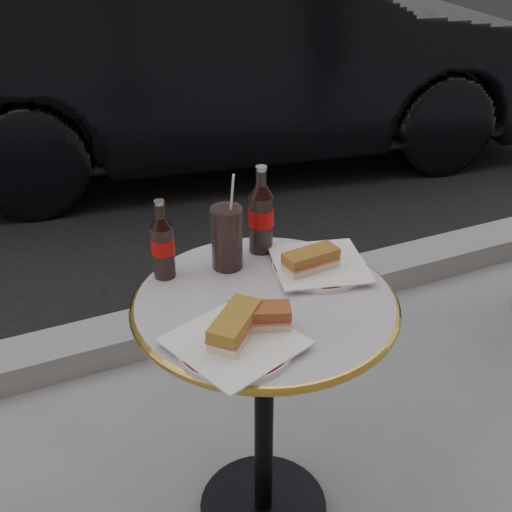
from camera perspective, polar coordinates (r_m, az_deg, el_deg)
name	(u,v)px	position (r m, az deg, el deg)	size (l,w,h in m)	color
ground	(263,510)	(1.99, 0.64, -21.68)	(80.00, 80.00, 0.00)	gray
asphalt_road	(29,86)	(6.33, -19.49, 14.04)	(40.00, 8.00, 0.00)	black
curb	(167,327)	(2.57, -7.92, -6.30)	(40.00, 0.20, 0.12)	gray
bistro_table	(264,416)	(1.71, 0.71, -14.04)	(0.62, 0.62, 0.73)	#BAB2C4
plate_left	(235,345)	(1.33, -1.86, -7.89)	(0.25, 0.25, 0.01)	silver
plate_right	(319,266)	(1.60, 5.63, -0.92)	(0.23, 0.23, 0.01)	white
sandwich_left_a	(235,327)	(1.33, -1.88, -6.30)	(0.15, 0.07, 0.05)	olive
sandwich_left_b	(259,317)	(1.36, 0.28, -5.48)	(0.13, 0.06, 0.05)	brown
sandwich_right	(311,261)	(1.56, 4.89, -0.44)	(0.14, 0.06, 0.05)	#996426
cola_bottle_left	(162,239)	(1.53, -8.34, 1.50)	(0.06, 0.06, 0.20)	black
cola_bottle_right	(261,209)	(1.63, 0.45, 4.16)	(0.07, 0.07, 0.24)	black
cola_glass	(227,238)	(1.57, -2.60, 1.64)	(0.08, 0.08, 0.16)	black
parked_car	(231,53)	(4.16, -2.21, 17.59)	(4.09, 1.42, 1.34)	black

